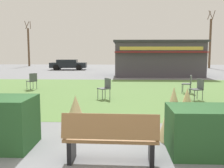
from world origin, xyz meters
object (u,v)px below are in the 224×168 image
object	(u,v)px
parked_car_west_slot	(68,64)
tree_right_bg	(210,43)
food_kiosk	(157,58)
cafe_chair_west	(189,82)
cafe_chair_center	(198,88)
cafe_chair_north	(106,87)
tree_left_bg	(29,46)
cafe_chair_east	(32,80)
park_bench	(111,138)

from	to	relation	value
parked_car_west_slot	tree_right_bg	distance (m)	18.27
food_kiosk	cafe_chair_west	bearing A→B (deg)	-88.54
cafe_chair_center	parked_car_west_slot	distance (m)	21.67
cafe_chair_north	tree_left_bg	size ratio (longest dim) A/B	0.13
cafe_chair_east	cafe_chair_center	distance (m)	8.59
tree_left_bg	tree_right_bg	xyz separation A→B (m)	(25.18, -3.99, 0.35)
tree_left_bg	cafe_chair_north	bearing A→B (deg)	-64.08
food_kiosk	cafe_chair_west	size ratio (longest dim) A/B	8.47
tree_right_bg	park_bench	bearing A→B (deg)	-110.90
cafe_chair_west	cafe_chair_east	world-z (taller)	same
cafe_chair_west	tree_right_bg	distance (m)	23.05
cafe_chair_center	tree_right_bg	bearing A→B (deg)	71.04
park_bench	cafe_chair_west	size ratio (longest dim) A/B	1.93
park_bench	tree_right_bg	size ratio (longest dim) A/B	0.23
park_bench	cafe_chair_center	world-z (taller)	park_bench
park_bench	cafe_chair_north	distance (m)	6.72
cafe_chair_west	cafe_chair_center	world-z (taller)	same
cafe_chair_east	tree_left_bg	bearing A→B (deg)	110.27
cafe_chair_north	parked_car_west_slot	xyz separation A→B (m)	(-5.68, 19.28, 0.12)
park_bench	cafe_chair_center	distance (m)	7.39
cafe_chair_north	park_bench	bearing A→B (deg)	-85.41
cafe_chair_west	cafe_chair_east	distance (m)	8.23
food_kiosk	cafe_chair_north	bearing A→B (deg)	-107.65
food_kiosk	tree_right_bg	bearing A→B (deg)	54.33
food_kiosk	tree_right_bg	size ratio (longest dim) A/B	1.03
cafe_chair_west	tree_right_bg	size ratio (longest dim) A/B	0.12
cafe_chair_north	tree_left_bg	xyz separation A→B (m)	(-13.22, 27.21, 2.41)
cafe_chair_center	tree_left_bg	size ratio (longest dim) A/B	0.13
cafe_chair_east	cafe_chair_center	xyz separation A→B (m)	(8.11, -2.84, 0.00)
food_kiosk	cafe_chair_east	distance (m)	12.09
park_bench	cafe_chair_west	world-z (taller)	park_bench
park_bench	cafe_chair_east	bearing A→B (deg)	116.62
park_bench	tree_right_bg	distance (m)	32.14
park_bench	tree_right_bg	world-z (taller)	tree_right_bg
cafe_chair_center	parked_car_west_slot	world-z (taller)	parked_car_west_slot
food_kiosk	cafe_chair_west	distance (m)	10.07
cafe_chair_center	cafe_chair_east	bearing A→B (deg)	160.68
food_kiosk	cafe_chair_center	world-z (taller)	food_kiosk
cafe_chair_east	tree_left_bg	size ratio (longest dim) A/B	0.13
cafe_chair_east	tree_right_bg	size ratio (longest dim) A/B	0.12
cafe_chair_west	parked_car_west_slot	world-z (taller)	parked_car_west_slot
park_bench	cafe_chair_west	xyz separation A→B (m)	(3.47, 8.46, 0.05)
park_bench	cafe_chair_north	xyz separation A→B (m)	(-0.54, 6.70, 0.05)
cafe_chair_east	cafe_chair_center	bearing A→B (deg)	-19.32
food_kiosk	cafe_chair_north	size ratio (longest dim) A/B	8.47
parked_car_west_slot	tree_right_bg	xyz separation A→B (m)	(17.64, 3.93, 2.65)
cafe_chair_east	cafe_chair_center	world-z (taller)	same
park_bench	food_kiosk	size ratio (longest dim) A/B	0.23
cafe_chair_east	tree_right_bg	distance (m)	26.24
tree_right_bg	cafe_chair_west	bearing A→B (deg)	-110.34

